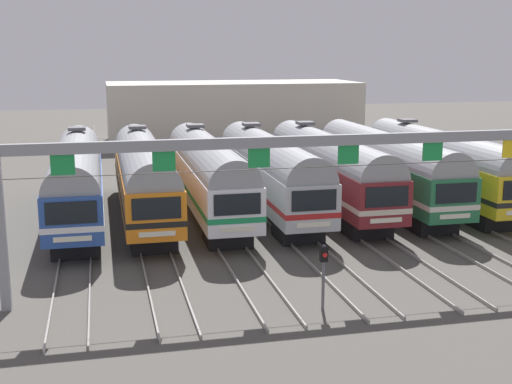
% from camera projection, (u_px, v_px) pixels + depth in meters
% --- Properties ---
extents(ground_plane, '(160.00, 160.00, 0.00)m').
position_uv_depth(ground_plane, '(269.00, 212.00, 42.28)').
color(ground_plane, '#4C4944').
extents(track_bed, '(24.47, 70.00, 0.15)m').
position_uv_depth(track_bed, '(221.00, 166.00, 58.47)').
color(track_bed, gray).
rests_on(track_bed, ground).
extents(commuter_train_blue, '(2.88, 18.06, 5.05)m').
position_uv_depth(commuter_train_blue, '(77.00, 177.00, 39.20)').
color(commuter_train_blue, '#284C9E').
rests_on(commuter_train_blue, ground).
extents(commuter_train_orange, '(2.88, 18.06, 5.05)m').
position_uv_depth(commuter_train_orange, '(143.00, 175.00, 40.04)').
color(commuter_train_orange, orange).
rests_on(commuter_train_orange, ground).
extents(commuter_train_white, '(2.88, 18.06, 5.05)m').
position_uv_depth(commuter_train_white, '(208.00, 172.00, 40.88)').
color(commuter_train_white, white).
rests_on(commuter_train_white, ground).
extents(commuter_train_stainless, '(2.88, 18.06, 5.05)m').
position_uv_depth(commuter_train_stainless, '(269.00, 170.00, 41.73)').
color(commuter_train_stainless, '#B2B5BA').
rests_on(commuter_train_stainless, ground).
extents(commuter_train_maroon, '(2.88, 18.06, 5.05)m').
position_uv_depth(commuter_train_maroon, '(328.00, 167.00, 42.57)').
color(commuter_train_maroon, maroon).
rests_on(commuter_train_maroon, ground).
extents(commuter_train_green, '(2.88, 18.06, 4.77)m').
position_uv_depth(commuter_train_green, '(385.00, 165.00, 43.41)').
color(commuter_train_green, '#236B42').
rests_on(commuter_train_green, ground).
extents(commuter_train_yellow, '(2.88, 18.06, 5.05)m').
position_uv_depth(commuter_train_yellow, '(440.00, 163.00, 44.26)').
color(commuter_train_yellow, gold).
rests_on(commuter_train_yellow, ground).
extents(catenary_gantry, '(28.20, 0.44, 6.97)m').
position_uv_depth(catenary_gantry, '(348.00, 160.00, 28.30)').
color(catenary_gantry, gray).
rests_on(catenary_gantry, ground).
extents(yard_signal_mast, '(0.28, 0.35, 2.60)m').
position_uv_depth(yard_signal_mast, '(324.00, 265.00, 26.01)').
color(yard_signal_mast, '#59595E').
rests_on(yard_signal_mast, ground).
extents(maintenance_building, '(27.15, 10.00, 6.45)m').
position_uv_depth(maintenance_building, '(233.00, 112.00, 74.97)').
color(maintenance_building, beige).
rests_on(maintenance_building, ground).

